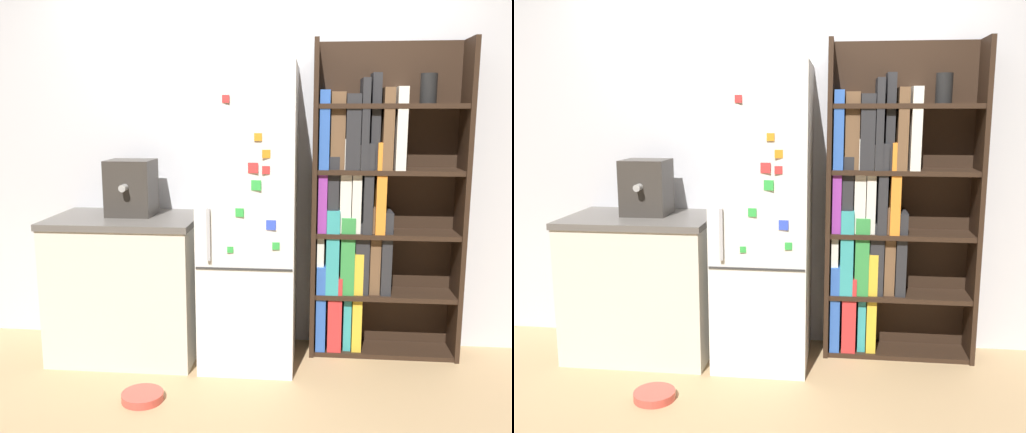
% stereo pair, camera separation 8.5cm
% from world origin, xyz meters
% --- Properties ---
extents(ground_plane, '(16.00, 16.00, 0.00)m').
position_xyz_m(ground_plane, '(0.00, 0.00, 0.00)').
color(ground_plane, tan).
extents(wall_back, '(8.00, 0.05, 2.60)m').
position_xyz_m(wall_back, '(0.00, 0.47, 1.30)').
color(wall_back, silver).
rests_on(wall_back, ground_plane).
extents(refrigerator, '(0.57, 0.65, 1.85)m').
position_xyz_m(refrigerator, '(-0.00, 0.14, 0.92)').
color(refrigerator, white).
rests_on(refrigerator, ground_plane).
extents(bookshelf, '(0.94, 0.29, 1.99)m').
position_xyz_m(bookshelf, '(0.73, 0.33, 0.95)').
color(bookshelf, black).
rests_on(bookshelf, ground_plane).
extents(kitchen_counter, '(0.92, 0.64, 0.91)m').
position_xyz_m(kitchen_counter, '(-0.79, 0.14, 0.46)').
color(kitchen_counter, beige).
rests_on(kitchen_counter, ground_plane).
extents(espresso_machine, '(0.29, 0.32, 0.35)m').
position_xyz_m(espresso_machine, '(-0.76, 0.20, 1.09)').
color(espresso_machine, '#38332D').
rests_on(espresso_machine, kitchen_counter).
extents(pet_bowl, '(0.23, 0.23, 0.05)m').
position_xyz_m(pet_bowl, '(-0.53, -0.48, 0.03)').
color(pet_bowl, '#D84C3F').
rests_on(pet_bowl, ground_plane).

